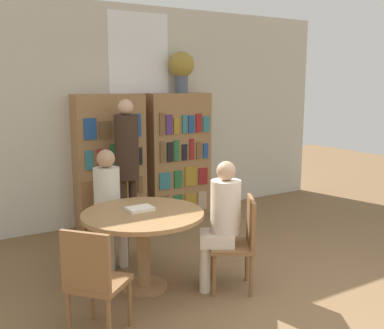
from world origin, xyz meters
The scene contains 12 objects.
wall_back centered at (0.00, 3.70, 1.51)m, with size 6.40×0.07×3.00m.
bookshelf_left centered at (-0.53, 3.50, 0.90)m, with size 0.95×0.34×1.80m.
bookshelf_right centered at (0.53, 3.50, 0.90)m, with size 0.95×0.34×1.80m.
flower_vase centered at (0.59, 3.51, 2.16)m, with size 0.36×0.36×0.58m.
reading_table centered at (-0.98, 1.50, 0.62)m, with size 1.15×1.15×0.76m.
chair_near_camera centered at (-1.67, 0.91, 0.50)m, with size 0.56×0.56×0.89m.
chair_left_side centered at (-1.05, 2.41, 0.50)m, with size 0.43×0.43×0.89m.
chair_far_side centered at (-0.20, 1.03, 0.50)m, with size 0.55×0.55×0.89m.
seated_reader_left centered at (-1.04, 2.24, 0.72)m, with size 0.31×0.39×1.26m.
seated_reader_right centered at (-0.35, 1.12, 0.71)m, with size 0.42×0.41×1.24m.
librarian_standing centered at (-0.50, 3.00, 1.07)m, with size 0.30×0.57×1.75m.
open_book_on_table centered at (-0.97, 1.58, 0.77)m, with size 0.24×0.18×0.03m.
Camera 1 is at (-2.67, -2.19, 1.95)m, focal length 42.00 mm.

